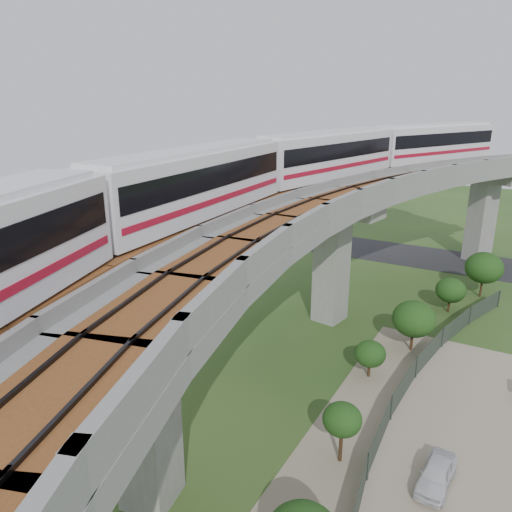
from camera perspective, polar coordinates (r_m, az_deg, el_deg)
The scene contains 12 objects.
ground at distance 31.63m, azimuth -0.33°, elevation -13.82°, with size 160.00×160.00×0.00m, color #264A1D.
dirt_lot at distance 27.09m, azimuth 26.15°, elevation -22.05°, with size 18.00×26.00×0.04m, color gray.
asphalt_road at distance 57.47m, azimuth 14.59°, elevation 0.50°, with size 60.00×8.00×0.03m, color #232326.
viaduct at distance 26.34m, azimuth 6.93°, elevation 1.05°, with size 19.58×73.98×11.40m.
metro_train at distance 30.92m, azimuth 4.59°, elevation 9.82°, with size 12.74×61.15×3.64m.
fence at distance 28.49m, azimuth 17.81°, elevation -16.94°, with size 3.87×38.73×1.50m.
tree_0 at distance 46.62m, azimuth 24.61°, elevation -1.23°, with size 3.13×3.13×3.99m.
tree_1 at distance 42.63m, azimuth 21.36°, elevation -3.65°, with size 2.35×2.35×2.87m.
tree_2 at distance 35.30m, azimuth 17.60°, elevation -6.87°, with size 2.87×2.87×3.57m.
tree_3 at distance 31.77m, azimuth 12.91°, elevation -10.85°, with size 1.91×1.91×2.40m.
tree_4 at distance 24.61m, azimuth 9.83°, elevation -17.95°, with size 1.85×1.85×3.12m.
car_white at distance 25.45m, azimuth 19.93°, elevation -22.40°, with size 1.32×3.27×1.11m, color silver.
Camera 1 is at (13.29, -23.39, 16.62)m, focal length 35.00 mm.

